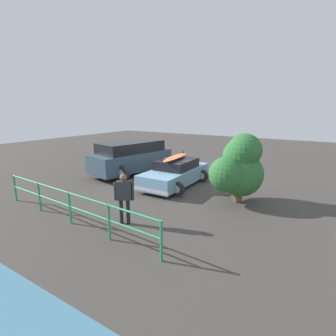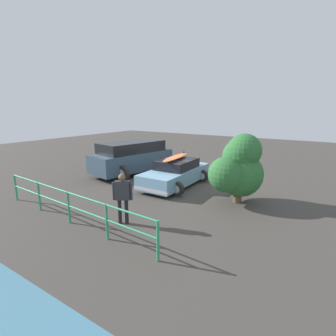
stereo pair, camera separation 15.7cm
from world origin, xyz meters
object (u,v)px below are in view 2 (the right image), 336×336
at_px(suv_car, 132,157).
at_px(bush_near_left, 239,169).
at_px(sedan_car, 175,173).
at_px(person_bystander, 122,194).

relative_size(suv_car, bush_near_left, 1.82).
height_order(sedan_car, bush_near_left, bush_near_left).
bearing_deg(suv_car, bush_near_left, 169.05).
bearing_deg(bush_near_left, sedan_car, -11.49).
bearing_deg(bush_near_left, suv_car, -10.95).
relative_size(sedan_car, bush_near_left, 1.54).
height_order(person_bystander, bush_near_left, bush_near_left).
xyz_separation_m(sedan_car, bush_near_left, (-3.20, 0.65, 0.72)).
distance_m(person_bystander, bush_near_left, 4.50).
bearing_deg(sedan_car, bush_near_left, 168.51).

